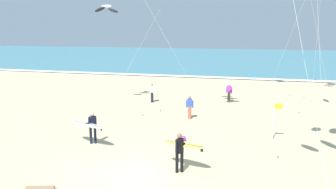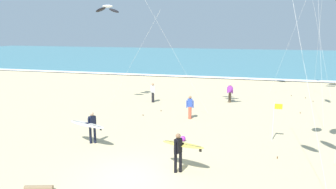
{
  "view_description": "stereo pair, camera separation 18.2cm",
  "coord_description": "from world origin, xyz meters",
  "px_view_note": "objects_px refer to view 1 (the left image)",
  "views": [
    {
      "loc": [
        4.45,
        -11.73,
        5.93
      ],
      "look_at": [
        -0.36,
        6.94,
        2.08
      ],
      "focal_mm": 35.11,
      "sensor_mm": 36.0,
      "label": 1
    },
    {
      "loc": [
        4.63,
        -11.68,
        5.93
      ],
      "look_at": [
        -0.36,
        6.94,
        2.08
      ],
      "focal_mm": 35.11,
      "sensor_mm": 36.0,
      "label": 2
    }
  ],
  "objects_px": {
    "kite_arc_ivory_high": "(107,9)",
    "bystander_blue_top": "(190,107)",
    "surfer_lead": "(182,148)",
    "beach_ball": "(183,138)",
    "bystander_white_top": "(152,93)",
    "surfer_trailing": "(90,125)",
    "bystander_purple_top": "(229,93)",
    "driftwood_log": "(40,188)",
    "lifeguard_flag": "(275,118)"
  },
  "relations": [
    {
      "from": "kite_arc_ivory_high",
      "to": "bystander_blue_top",
      "type": "distance_m",
      "value": 10.0
    },
    {
      "from": "surfer_lead",
      "to": "bystander_blue_top",
      "type": "distance_m",
      "value": 8.31
    },
    {
      "from": "surfer_lead",
      "to": "beach_ball",
      "type": "distance_m",
      "value": 3.91
    },
    {
      "from": "surfer_lead",
      "to": "beach_ball",
      "type": "bearing_deg",
      "value": 100.51
    },
    {
      "from": "bystander_white_top",
      "to": "beach_ball",
      "type": "height_order",
      "value": "bystander_white_top"
    },
    {
      "from": "surfer_trailing",
      "to": "bystander_purple_top",
      "type": "relative_size",
      "value": 1.54
    },
    {
      "from": "bystander_white_top",
      "to": "bystander_blue_top",
      "type": "bearing_deg",
      "value": -46.92
    },
    {
      "from": "kite_arc_ivory_high",
      "to": "bystander_blue_top",
      "type": "bearing_deg",
      "value": -21.14
    },
    {
      "from": "kite_arc_ivory_high",
      "to": "driftwood_log",
      "type": "xyz_separation_m",
      "value": [
        3.5,
        -13.97,
        -7.32
      ]
    },
    {
      "from": "surfer_lead",
      "to": "lifeguard_flag",
      "type": "relative_size",
      "value": 1.0
    },
    {
      "from": "surfer_lead",
      "to": "lifeguard_flag",
      "type": "distance_m",
      "value": 6.49
    },
    {
      "from": "surfer_lead",
      "to": "lifeguard_flag",
      "type": "xyz_separation_m",
      "value": [
        4.01,
        5.11,
        0.22
      ]
    },
    {
      "from": "bystander_white_top",
      "to": "driftwood_log",
      "type": "distance_m",
      "value": 15.49
    },
    {
      "from": "kite_arc_ivory_high",
      "to": "lifeguard_flag",
      "type": "distance_m",
      "value": 14.87
    },
    {
      "from": "kite_arc_ivory_high",
      "to": "bystander_blue_top",
      "type": "relative_size",
      "value": 4.86
    },
    {
      "from": "bystander_blue_top",
      "to": "driftwood_log",
      "type": "bearing_deg",
      "value": -107.3
    },
    {
      "from": "bystander_purple_top",
      "to": "lifeguard_flag",
      "type": "bearing_deg",
      "value": -71.18
    },
    {
      "from": "surfer_lead",
      "to": "driftwood_log",
      "type": "bearing_deg",
      "value": -147.12
    },
    {
      "from": "kite_arc_ivory_high",
      "to": "bystander_purple_top",
      "type": "xyz_separation_m",
      "value": [
        9.19,
        3.09,
        -6.6
      ]
    },
    {
      "from": "surfer_trailing",
      "to": "driftwood_log",
      "type": "bearing_deg",
      "value": -83.61
    },
    {
      "from": "lifeguard_flag",
      "to": "driftwood_log",
      "type": "relative_size",
      "value": 2.0
    },
    {
      "from": "bystander_white_top",
      "to": "driftwood_log",
      "type": "bearing_deg",
      "value": -88.44
    },
    {
      "from": "lifeguard_flag",
      "to": "beach_ball",
      "type": "xyz_separation_m",
      "value": [
        -4.7,
        -1.36,
        -1.13
      ]
    },
    {
      "from": "surfer_trailing",
      "to": "bystander_white_top",
      "type": "relative_size",
      "value": 1.54
    },
    {
      "from": "bystander_blue_top",
      "to": "kite_arc_ivory_high",
      "type": "bearing_deg",
      "value": 158.86
    },
    {
      "from": "bystander_white_top",
      "to": "lifeguard_flag",
      "type": "xyz_separation_m",
      "value": [
        9.15,
        -7.31,
        0.45
      ]
    },
    {
      "from": "beach_ball",
      "to": "lifeguard_flag",
      "type": "bearing_deg",
      "value": 16.17
    },
    {
      "from": "bystander_white_top",
      "to": "bystander_purple_top",
      "type": "relative_size",
      "value": 1.0
    },
    {
      "from": "bystander_white_top",
      "to": "surfer_lead",
      "type": "bearing_deg",
      "value": -67.5
    },
    {
      "from": "surfer_trailing",
      "to": "lifeguard_flag",
      "type": "height_order",
      "value": "lifeguard_flag"
    },
    {
      "from": "lifeguard_flag",
      "to": "beach_ball",
      "type": "bearing_deg",
      "value": -163.83
    },
    {
      "from": "bystander_purple_top",
      "to": "driftwood_log",
      "type": "height_order",
      "value": "bystander_purple_top"
    },
    {
      "from": "lifeguard_flag",
      "to": "surfer_trailing",
      "type": "bearing_deg",
      "value": -161.54
    },
    {
      "from": "bystander_purple_top",
      "to": "beach_ball",
      "type": "relative_size",
      "value": 5.68
    },
    {
      "from": "bystander_blue_top",
      "to": "driftwood_log",
      "type": "xyz_separation_m",
      "value": [
        -3.51,
        -11.27,
        -0.71
      ]
    },
    {
      "from": "surfer_trailing",
      "to": "driftwood_log",
      "type": "xyz_separation_m",
      "value": [
        0.57,
        -5.06,
        -0.95
      ]
    },
    {
      "from": "surfer_trailing",
      "to": "kite_arc_ivory_high",
      "type": "bearing_deg",
      "value": 108.18
    },
    {
      "from": "surfer_lead",
      "to": "bystander_purple_top",
      "type": "xyz_separation_m",
      "value": [
        0.97,
        14.02,
        -0.23
      ]
    },
    {
      "from": "driftwood_log",
      "to": "lifeguard_flag",
      "type": "bearing_deg",
      "value": 43.06
    },
    {
      "from": "bystander_white_top",
      "to": "beach_ball",
      "type": "bearing_deg",
      "value": -62.85
    },
    {
      "from": "lifeguard_flag",
      "to": "beach_ball",
      "type": "height_order",
      "value": "lifeguard_flag"
    },
    {
      "from": "surfer_trailing",
      "to": "lifeguard_flag",
      "type": "distance_m",
      "value": 9.8
    },
    {
      "from": "beach_ball",
      "to": "bystander_blue_top",
      "type": "bearing_deg",
      "value": 96.62
    },
    {
      "from": "surfer_trailing",
      "to": "lifeguard_flag",
      "type": "relative_size",
      "value": 1.17
    },
    {
      "from": "bystander_purple_top",
      "to": "lifeguard_flag",
      "type": "relative_size",
      "value": 0.76
    },
    {
      "from": "surfer_lead",
      "to": "kite_arc_ivory_high",
      "type": "height_order",
      "value": "kite_arc_ivory_high"
    },
    {
      "from": "kite_arc_ivory_high",
      "to": "beach_ball",
      "type": "height_order",
      "value": "kite_arc_ivory_high"
    },
    {
      "from": "bystander_white_top",
      "to": "bystander_blue_top",
      "type": "distance_m",
      "value": 5.75
    },
    {
      "from": "surfer_trailing",
      "to": "driftwood_log",
      "type": "relative_size",
      "value": 2.34
    },
    {
      "from": "bystander_purple_top",
      "to": "bystander_blue_top",
      "type": "bearing_deg",
      "value": -110.61
    }
  ]
}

